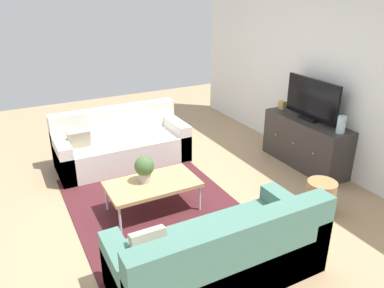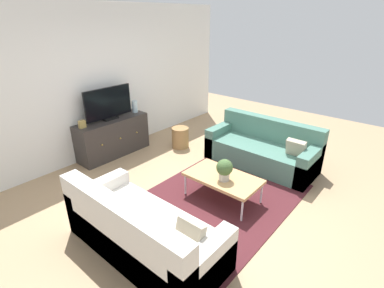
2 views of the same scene
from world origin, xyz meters
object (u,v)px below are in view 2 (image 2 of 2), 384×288
at_px(glass_vase, 135,107).
at_px(wicker_basket, 180,137).
at_px(couch_left_side, 139,235).
at_px(mantel_clock, 82,124).
at_px(potted_plant, 224,169).
at_px(coffee_table, 223,178).
at_px(couch_right_side, 263,150).
at_px(flat_screen_tv, 108,104).
at_px(tv_console, 113,137).

relative_size(glass_vase, wicker_basket, 0.56).
height_order(couch_left_side, mantel_clock, mantel_clock).
height_order(potted_plant, wicker_basket, potted_plant).
bearing_deg(coffee_table, couch_right_side, 3.43).
xyz_separation_m(flat_screen_tv, glass_vase, (0.58, -0.02, -0.18)).
xyz_separation_m(tv_console, mantel_clock, (-0.58, 0.00, 0.42)).
bearing_deg(mantel_clock, couch_right_side, -48.85).
distance_m(glass_vase, wicker_basket, 1.09).
xyz_separation_m(couch_left_side, wicker_basket, (2.44, 1.62, -0.06)).
xyz_separation_m(potted_plant, mantel_clock, (-0.61, 2.52, 0.22)).
relative_size(tv_console, glass_vase, 6.04).
bearing_deg(couch_right_side, potted_plant, -174.29).
bearing_deg(coffee_table, tv_console, 92.53).
xyz_separation_m(flat_screen_tv, wicker_basket, (1.07, -0.77, -0.80)).
height_order(couch_left_side, wicker_basket, couch_left_side).
distance_m(couch_right_side, flat_screen_tv, 2.92).
distance_m(couch_right_side, coffee_table, 1.40).
relative_size(coffee_table, flat_screen_tv, 1.11).
bearing_deg(mantel_clock, coffee_table, -74.46).
relative_size(coffee_table, tv_console, 0.76).
bearing_deg(flat_screen_tv, wicker_basket, -35.86).
height_order(couch_right_side, tv_console, couch_right_side).
bearing_deg(couch_left_side, flat_screen_tv, 60.24).
relative_size(couch_left_side, potted_plant, 6.10).
bearing_deg(potted_plant, mantel_clock, 103.69).
distance_m(tv_console, flat_screen_tv, 0.65).
bearing_deg(coffee_table, wicker_basket, 60.62).
height_order(coffee_table, glass_vase, glass_vase).
bearing_deg(couch_right_side, couch_left_side, 180.00).
relative_size(couch_left_side, tv_console, 1.37).
relative_size(glass_vase, mantel_clock, 1.77).
height_order(coffee_table, potted_plant, potted_plant).
bearing_deg(flat_screen_tv, tv_console, -90.00).
distance_m(couch_right_side, wicker_basket, 1.68).
distance_m(tv_console, mantel_clock, 0.71).
bearing_deg(potted_plant, tv_console, 90.89).
relative_size(couch_left_side, wicker_basket, 4.60).
height_order(tv_console, glass_vase, glass_vase).
xyz_separation_m(couch_left_side, mantel_clock, (0.79, 2.38, 0.50)).
height_order(glass_vase, wicker_basket, glass_vase).
distance_m(coffee_table, flat_screen_tv, 2.57).
bearing_deg(glass_vase, flat_screen_tv, 178.01).
bearing_deg(wicker_basket, flat_screen_tv, 144.14).
relative_size(couch_right_side, coffee_table, 1.80).
distance_m(coffee_table, glass_vase, 2.55).
height_order(couch_left_side, coffee_table, couch_left_side).
xyz_separation_m(couch_right_side, wicker_basket, (-0.43, 1.62, -0.06)).
xyz_separation_m(tv_console, flat_screen_tv, (-0.00, 0.02, 0.65)).
relative_size(mantel_clock, wicker_basket, 0.32).
xyz_separation_m(couch_right_side, tv_console, (-1.50, 2.37, 0.08)).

